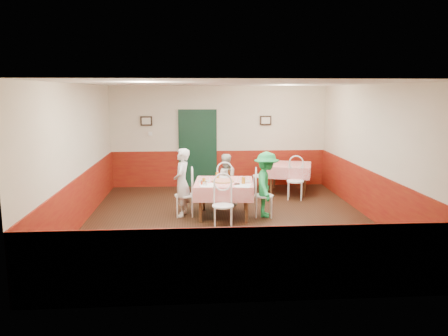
{
  "coord_description": "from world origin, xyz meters",
  "views": [
    {
      "loc": [
        -0.74,
        -8.64,
        2.65
      ],
      "look_at": [
        -0.08,
        0.42,
        1.05
      ],
      "focal_mm": 35.0,
      "sensor_mm": 36.0,
      "label": 1
    }
  ],
  "objects": [
    {
      "name": "chair_left",
      "position": [
        -0.93,
        0.5,
        0.45
      ],
      "size": [
        0.44,
        0.44,
        0.9
      ],
      "primitive_type": null,
      "rotation": [
        0.0,
        0.0,
        -1.53
      ],
      "color": "white",
      "rests_on": "ground"
    },
    {
      "name": "picture_right",
      "position": [
        1.3,
        3.45,
        1.85
      ],
      "size": [
        0.32,
        0.03,
        0.26
      ],
      "primitive_type": "cube",
      "color": "black",
      "rests_on": "back_wall"
    },
    {
      "name": "left_wall",
      "position": [
        -3.0,
        0.0,
        1.4
      ],
      "size": [
        0.1,
        7.0,
        2.8
      ],
      "primitive_type": "cube",
      "color": "beige",
      "rests_on": "ground"
    },
    {
      "name": "chair_far",
      "position": [
        -0.0,
        1.27,
        0.45
      ],
      "size": [
        0.46,
        0.46,
        0.9
      ],
      "primitive_type": null,
      "rotation": [
        0.0,
        0.0,
        3.04
      ],
      "color": "white",
      "rests_on": "ground"
    },
    {
      "name": "diner_far",
      "position": [
        0.0,
        1.32,
        0.61
      ],
      "size": [
        0.63,
        0.51,
        1.22
      ],
      "primitive_type": "imported",
      "rotation": [
        0.0,
        0.0,
        3.22
      ],
      "color": "gray",
      "rests_on": "ground"
    },
    {
      "name": "door",
      "position": [
        -0.6,
        3.45,
        1.05
      ],
      "size": [
        0.96,
        0.06,
        2.1
      ],
      "primitive_type": "cube",
      "color": "black",
      "rests_on": "ground"
    },
    {
      "name": "diner_left",
      "position": [
        -0.98,
        0.51,
        0.73
      ],
      "size": [
        0.43,
        0.58,
        1.46
      ],
      "primitive_type": "imported",
      "rotation": [
        0.0,
        0.0,
        -1.74
      ],
      "color": "gray",
      "rests_on": "ground"
    },
    {
      "name": "ceiling",
      "position": [
        0.0,
        0.0,
        2.8
      ],
      "size": [
        7.0,
        7.0,
        0.0
      ],
      "primitive_type": "plane",
      "color": "white",
      "rests_on": "back_wall"
    },
    {
      "name": "wainscot_right",
      "position": [
        2.98,
        0.0,
        0.5
      ],
      "size": [
        0.03,
        7.0,
        1.0
      ],
      "primitive_type": "cube",
      "color": "maroon",
      "rests_on": "ground"
    },
    {
      "name": "wainscot_left",
      "position": [
        -2.98,
        0.0,
        0.5
      ],
      "size": [
        0.03,
        7.0,
        1.0
      ],
      "primitive_type": "cube",
      "color": "maroon",
      "rests_on": "ground"
    },
    {
      "name": "main_table",
      "position": [
        -0.08,
        0.42,
        0.38
      ],
      "size": [
        1.33,
        1.33,
        0.77
      ],
      "primitive_type": "cube",
      "rotation": [
        0.0,
        0.0,
        -0.1
      ],
      "color": "red",
      "rests_on": "ground"
    },
    {
      "name": "plate_left",
      "position": [
        -0.51,
        0.44,
        0.77
      ],
      "size": [
        0.27,
        0.27,
        0.01
      ],
      "primitive_type": "cylinder",
      "rotation": [
        0.0,
        0.0,
        -0.1
      ],
      "color": "white",
      "rests_on": "main_table"
    },
    {
      "name": "back_wall",
      "position": [
        0.0,
        3.5,
        1.4
      ],
      "size": [
        6.0,
        0.1,
        2.8
      ],
      "primitive_type": "cube",
      "color": "beige",
      "rests_on": "ground"
    },
    {
      "name": "front_wall",
      "position": [
        0.0,
        -3.5,
        1.4
      ],
      "size": [
        6.0,
        0.1,
        2.8
      ],
      "primitive_type": "cube",
      "color": "beige",
      "rests_on": "ground"
    },
    {
      "name": "wainscot_front",
      "position": [
        0.0,
        -3.48,
        0.5
      ],
      "size": [
        6.0,
        0.03,
        1.0
      ],
      "primitive_type": "cube",
      "color": "maroon",
      "rests_on": "ground"
    },
    {
      "name": "glass_c",
      "position": [
        -0.21,
        0.81,
        0.82
      ],
      "size": [
        0.08,
        0.08,
        0.13
      ],
      "primitive_type": "cylinder",
      "rotation": [
        0.0,
        0.0,
        -0.1
      ],
      "color": "#BF7219",
      "rests_on": "main_table"
    },
    {
      "name": "right_wall",
      "position": [
        3.0,
        0.0,
        1.4
      ],
      "size": [
        0.1,
        7.0,
        2.8
      ],
      "primitive_type": "cube",
      "color": "beige",
      "rests_on": "ground"
    },
    {
      "name": "thermostat",
      "position": [
        -1.9,
        3.45,
        1.5
      ],
      "size": [
        0.1,
        0.03,
        0.1
      ],
      "primitive_type": "cube",
      "color": "white",
      "rests_on": "back_wall"
    },
    {
      "name": "glass_a",
      "position": [
        -0.52,
        0.18,
        0.82
      ],
      "size": [
        0.07,
        0.07,
        0.12
      ],
      "primitive_type": "cylinder",
      "rotation": [
        0.0,
        0.0,
        -0.1
      ],
      "color": "#BF7219",
      "rests_on": "main_table"
    },
    {
      "name": "second_table",
      "position": [
        1.79,
        2.54,
        0.38
      ],
      "size": [
        1.39,
        1.39,
        0.77
      ],
      "primitive_type": "cube",
      "rotation": [
        0.0,
        0.0,
        -0.29
      ],
      "color": "red",
      "rests_on": "ground"
    },
    {
      "name": "wainscot_back",
      "position": [
        0.0,
        3.48,
        0.5
      ],
      "size": [
        6.0,
        0.03,
        1.0
      ],
      "primitive_type": "cube",
      "color": "maroon",
      "rests_on": "ground"
    },
    {
      "name": "glass_b",
      "position": [
        0.3,
        0.15,
        0.83
      ],
      "size": [
        0.08,
        0.08,
        0.14
      ],
      "primitive_type": "cylinder",
      "rotation": [
        0.0,
        0.0,
        -0.1
      ],
      "color": "#BF7219",
      "rests_on": "main_table"
    },
    {
      "name": "plate_right",
      "position": [
        0.35,
        0.36,
        0.77
      ],
      "size": [
        0.27,
        0.27,
        0.01
      ],
      "primitive_type": "cylinder",
      "rotation": [
        0.0,
        0.0,
        -0.1
      ],
      "color": "white",
      "rests_on": "main_table"
    },
    {
      "name": "plate_far",
      "position": [
        -0.05,
        0.84,
        0.77
      ],
      "size": [
        0.27,
        0.27,
        0.01
      ],
      "primitive_type": "cylinder",
      "rotation": [
        0.0,
        0.0,
        -0.1
      ],
      "color": "white",
      "rests_on": "main_table"
    },
    {
      "name": "menu_left",
      "position": [
        -0.45,
        0.07,
        0.76
      ],
      "size": [
        0.32,
        0.41,
        0.0
      ],
      "primitive_type": "cube",
      "rotation": [
        0.0,
        0.0,
        0.04
      ],
      "color": "white",
      "rests_on": "main_table"
    },
    {
      "name": "wallet",
      "position": [
        0.16,
        0.1,
        0.77
      ],
      "size": [
        0.12,
        0.1,
        0.02
      ],
      "primitive_type": "cube",
      "rotation": [
        0.0,
        0.0,
        -0.1
      ],
      "color": "black",
      "rests_on": "main_table"
    },
    {
      "name": "picture_left",
      "position": [
        -2.0,
        3.45,
        1.85
      ],
      "size": [
        0.32,
        0.03,
        0.26
      ],
      "primitive_type": "cube",
      "color": "black",
      "rests_on": "back_wall"
    },
    {
      "name": "shaker_a",
      "position": [
        -0.53,
        0.04,
        0.81
      ],
      "size": [
        0.04,
        0.04,
        0.09
      ],
      "primitive_type": "cylinder",
      "rotation": [
        0.0,
        0.0,
        -0.1
      ],
      "color": "silver",
      "rests_on": "main_table"
    },
    {
      "name": "beer_bottle",
      "position": [
        0.06,
        0.82,
        0.87
      ],
      "size": [
        0.06,
        0.06,
        0.21
      ],
      "primitive_type": "cylinder",
      "rotation": [
        0.0,
        0.0,
        -0.1
      ],
      "color": "#381C0A",
      "rests_on": "main_table"
    },
    {
      "name": "diner_right",
      "position": [
        0.81,
        0.34,
        0.7
      ],
      "size": [
        0.65,
        0.97,
        1.4
      ],
      "primitive_type": "imported",
      "rotation": [
        0.0,
        0.0,
        1.42
      ],
      "color": "gray",
      "rests_on": "ground"
    },
    {
      "name": "menu_right",
      "position": [
        0.27,
        -0.01,
        0.76
      ],
      "size": [
        0.41,
        0.47,
        0.0
      ],
      "primitive_type": "cube",
      "rotation": [
        0.0,
        0.0,
        -0.3
      ],
      "color": "white",
      "rests_on": "main_table"
    },
    {
      "name": "shaker_c",
      "position": [
        -0.57,
        0.11,
        0.81
      ],
      "size": [
        0.04,
        0.04,
        0.09
      ],
      "primitive_type": "cylinder",
      "rotation": [
        0.0,
        0.0,
        -0.1
      ],
      "color": "#B23319",
      "rests_on": "main_table"
    },
    {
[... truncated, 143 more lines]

